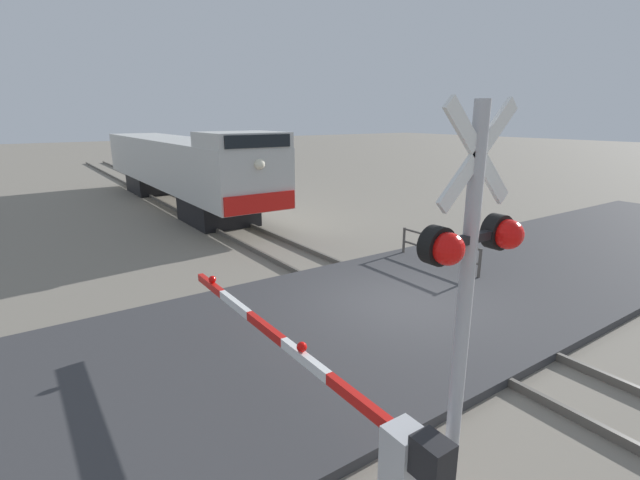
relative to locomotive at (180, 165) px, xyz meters
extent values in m
plane|color=gray|center=(0.00, -15.13, -1.95)|extent=(160.00, 160.00, 0.00)
cube|color=#59544C|center=(-0.72, -15.13, -1.87)|extent=(0.08, 80.00, 0.15)
cube|color=#59544C|center=(0.72, -15.13, -1.87)|extent=(0.08, 80.00, 0.15)
cube|color=#38383A|center=(0.00, -15.13, -1.87)|extent=(36.00, 6.36, 0.16)
cube|color=black|center=(0.00, -4.45, -1.42)|extent=(2.37, 3.20, 1.05)
cube|color=black|center=(0.00, 4.91, -1.42)|extent=(2.37, 3.20, 1.05)
cube|color=silver|center=(0.00, 0.23, 0.17)|extent=(2.78, 17.03, 2.14)
cube|color=silver|center=(0.00, -7.02, 1.50)|extent=(2.73, 2.52, 0.52)
cube|color=black|center=(0.00, -8.31, 1.50)|extent=(2.37, 0.06, 0.42)
cube|color=red|center=(0.00, -8.32, -0.55)|extent=(2.65, 0.08, 0.64)
sphere|color=#F2EACC|center=(0.00, -8.33, 0.76)|extent=(0.36, 0.36, 0.36)
cylinder|color=#ADADB2|center=(-3.61, -19.45, 0.25)|extent=(0.14, 0.14, 4.39)
cube|color=white|center=(-3.61, -19.45, 1.99)|extent=(0.95, 0.04, 0.95)
cube|color=white|center=(-3.61, -19.45, 1.99)|extent=(0.95, 0.04, 0.95)
cube|color=black|center=(-3.61, -19.45, 1.24)|extent=(1.04, 0.08, 0.08)
sphere|color=red|center=(-4.03, -19.55, 1.24)|extent=(0.28, 0.28, 0.28)
sphere|color=red|center=(-3.19, -19.55, 1.24)|extent=(0.28, 0.28, 0.28)
cylinder|color=black|center=(-4.03, -19.43, 1.24)|extent=(0.34, 0.14, 0.34)
cylinder|color=black|center=(-3.19, -19.43, 1.24)|extent=(0.34, 0.14, 0.34)
cube|color=black|center=(-4.08, -19.59, -0.78)|extent=(0.28, 0.36, 0.40)
cube|color=red|center=(-4.08, -18.50, -0.78)|extent=(0.10, 1.09, 0.14)
cube|color=white|center=(-4.08, -17.41, -0.78)|extent=(0.10, 1.09, 0.14)
cube|color=red|center=(-4.08, -16.31, -0.78)|extent=(0.10, 1.09, 0.14)
cube|color=white|center=(-4.08, -15.22, -0.78)|extent=(0.10, 1.09, 0.14)
cube|color=red|center=(-4.08, -14.13, -0.78)|extent=(0.10, 1.09, 0.14)
sphere|color=red|center=(-4.08, -17.33, -0.64)|extent=(0.14, 0.14, 0.14)
sphere|color=red|center=(-4.08, -14.22, -0.64)|extent=(0.14, 0.14, 0.14)
cylinder|color=#4C4742|center=(2.84, -15.04, -1.47)|extent=(0.08, 0.08, 0.95)
cylinder|color=#4C4742|center=(2.84, -12.29, -1.47)|extent=(0.08, 0.08, 0.95)
cylinder|color=#4C4742|center=(2.84, -13.66, -1.04)|extent=(0.06, 2.75, 0.06)
cylinder|color=#4C4742|center=(2.84, -13.66, -1.43)|extent=(0.06, 2.75, 0.06)
camera|label=1|loc=(-6.95, -21.91, 2.31)|focal=25.54mm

